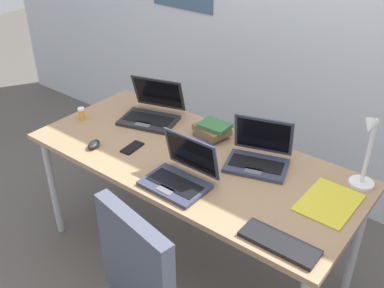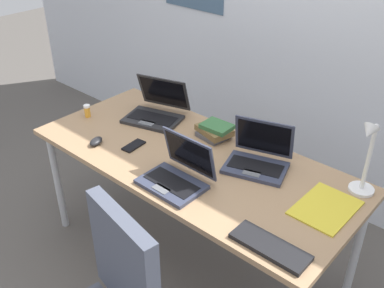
{
  "view_description": "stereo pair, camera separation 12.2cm",
  "coord_description": "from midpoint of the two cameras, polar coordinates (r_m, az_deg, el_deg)",
  "views": [
    {
      "loc": [
        1.23,
        -1.58,
        2.03
      ],
      "look_at": [
        0.0,
        0.0,
        0.82
      ],
      "focal_mm": 41.85,
      "sensor_mm": 36.0,
      "label": 1
    },
    {
      "loc": [
        1.33,
        -1.5,
        2.03
      ],
      "look_at": [
        0.0,
        0.0,
        0.82
      ],
      "focal_mm": 41.85,
      "sensor_mm": 36.0,
      "label": 2
    }
  ],
  "objects": [
    {
      "name": "cell_phone",
      "position": [
        2.48,
        -6.05,
        -0.24
      ],
      "size": [
        0.08,
        0.14,
        0.01
      ],
      "primitive_type": "cube",
      "rotation": [
        0.0,
        0.0,
        0.09
      ],
      "color": "black",
      "rests_on": "desk"
    },
    {
      "name": "external_keyboard",
      "position": [
        1.88,
        11.79,
        -12.71
      ],
      "size": [
        0.33,
        0.12,
        0.02
      ],
      "primitive_type": "cube",
      "rotation": [
        0.0,
        0.0,
        0.0
      ],
      "color": "black",
      "rests_on": "desk"
    },
    {
      "name": "book_stack",
      "position": [
        2.55,
        4.28,
        1.7
      ],
      "size": [
        0.22,
        0.19,
        0.09
      ],
      "color": "#4C4C51",
      "rests_on": "desk"
    },
    {
      "name": "laptop_center",
      "position": [
        2.17,
        -0.31,
        -3.94
      ],
      "size": [
        0.31,
        0.27,
        0.23
      ],
      "color": "#33384C",
      "rests_on": "desk"
    },
    {
      "name": "laptop_near_lamp",
      "position": [
        2.75,
        -3.33,
        4.24
      ],
      "size": [
        0.4,
        0.39,
        0.24
      ],
      "color": "#232326",
      "rests_on": "desk"
    },
    {
      "name": "pill_bottle",
      "position": [
        2.83,
        -12.01,
        4.16
      ],
      "size": [
        0.04,
        0.04,
        0.08
      ],
      "color": "gold",
      "rests_on": "desk"
    },
    {
      "name": "laptop_back_left",
      "position": [
        2.32,
        9.9,
        -1.81
      ],
      "size": [
        0.37,
        0.34,
        0.23
      ],
      "color": "#33384C",
      "rests_on": "desk"
    },
    {
      "name": "ground_plane",
      "position": [
        2.85,
        1.26,
        -14.25
      ],
      "size": [
        12.0,
        12.0,
        0.0
      ],
      "primitive_type": "plane",
      "color": "#56514C"
    },
    {
      "name": "desk",
      "position": [
        2.42,
        1.44,
        -2.8
      ],
      "size": [
        1.8,
        0.8,
        0.74
      ],
      "color": "#9E7A56",
      "rests_on": "ground_plane"
    },
    {
      "name": "desk_lamp",
      "position": [
        2.18,
        22.82,
        -1.78
      ],
      "size": [
        0.12,
        0.18,
        0.4
      ],
      "color": "white",
      "rests_on": "desk"
    },
    {
      "name": "paper_folder_center",
      "position": [
        2.14,
        18.24,
        -7.75
      ],
      "size": [
        0.24,
        0.31,
        0.01
      ],
      "primitive_type": "cube",
      "rotation": [
        0.0,
        0.0,
        -0.02
      ],
      "color": "gold",
      "rests_on": "desk"
    },
    {
      "name": "wall_back",
      "position": [
        3.03,
        15.71,
        16.07
      ],
      "size": [
        6.0,
        0.13,
        2.6
      ],
      "color": "silver",
      "rests_on": "ground_plane"
    },
    {
      "name": "computer_mouse",
      "position": [
        2.53,
        -10.8,
        0.32
      ],
      "size": [
        0.09,
        0.11,
        0.03
      ],
      "primitive_type": "ellipsoid",
      "rotation": [
        0.0,
        0.0,
        0.38
      ],
      "color": "black",
      "rests_on": "desk"
    }
  ]
}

